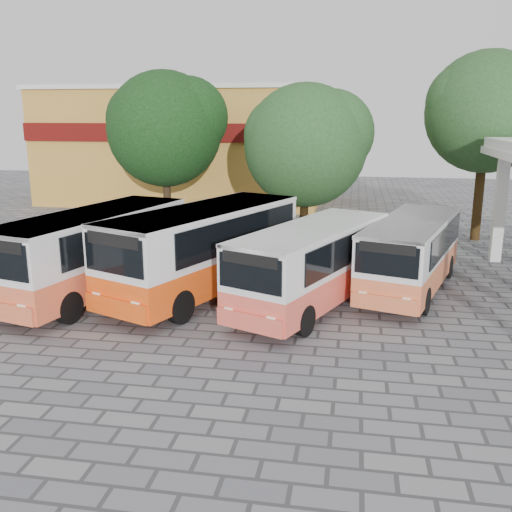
% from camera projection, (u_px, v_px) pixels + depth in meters
% --- Properties ---
extents(ground, '(90.00, 90.00, 0.00)m').
position_uv_depth(ground, '(296.00, 337.00, 16.89)').
color(ground, gray).
rests_on(ground, ground).
extents(shophouse_block, '(20.40, 10.40, 8.30)m').
position_uv_depth(shophouse_block, '(186.00, 145.00, 42.53)').
color(shophouse_block, '#BC8530').
rests_on(shophouse_block, ground).
extents(bus_far_left, '(4.53, 8.89, 3.04)m').
position_uv_depth(bus_far_left, '(94.00, 248.00, 20.42)').
color(bus_far_left, '#E75F38').
rests_on(bus_far_left, ground).
extents(bus_centre_left, '(5.85, 9.42, 3.17)m').
position_uv_depth(bus_centre_left, '(205.00, 245.00, 20.49)').
color(bus_centre_left, '#F44B0D').
rests_on(bus_centre_left, ground).
extents(bus_centre_right, '(5.15, 8.29, 2.79)m').
position_uv_depth(bus_centre_right, '(313.00, 261.00, 19.18)').
color(bus_centre_right, '#E85541').
rests_on(bus_centre_right, ground).
extents(bus_far_right, '(4.35, 7.92, 2.69)m').
position_uv_depth(bus_far_right, '(412.00, 250.00, 20.92)').
color(bus_far_right, '#E56E3E').
rests_on(bus_far_right, ground).
extents(tree_left, '(6.93, 6.60, 8.86)m').
position_uv_depth(tree_left, '(166.00, 125.00, 32.71)').
color(tree_left, '#3A2A19').
rests_on(tree_left, ground).
extents(tree_middle, '(6.58, 6.26, 7.98)m').
position_uv_depth(tree_middle, '(307.00, 141.00, 28.98)').
color(tree_middle, black).
rests_on(tree_middle, ground).
extents(tree_right, '(6.33, 6.03, 9.51)m').
position_uv_depth(tree_right, '(488.00, 108.00, 28.26)').
color(tree_right, '#3C2811').
rests_on(tree_right, ground).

